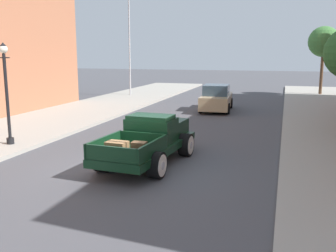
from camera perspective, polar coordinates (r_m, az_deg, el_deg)
The scene contains 6 objects.
ground_plane at distance 12.45m, azimuth -5.36°, elevation -6.21°, with size 140.00×140.00×0.00m, color #47474C.
hotrod_truck_dark_green at distance 13.00m, azimuth -2.63°, elevation -2.00°, with size 2.41×5.03×1.58m.
car_background_tan at distance 24.67m, azimuth 7.15°, elevation 4.04°, with size 2.10×4.41×1.65m.
street_lamp_near at distance 15.84m, azimuth -22.76°, elevation 5.45°, with size 0.50×0.32×3.85m.
flagpole at distance 32.56m, azimuth -5.37°, elevation 14.51°, with size 1.74×0.16×9.16m.
street_tree_farthest at distance 35.37m, azimuth 21.99°, elevation 11.41°, with size 2.54×2.54×5.64m.
Camera 1 is at (4.56, -11.00, 3.63)m, focal length 41.34 mm.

